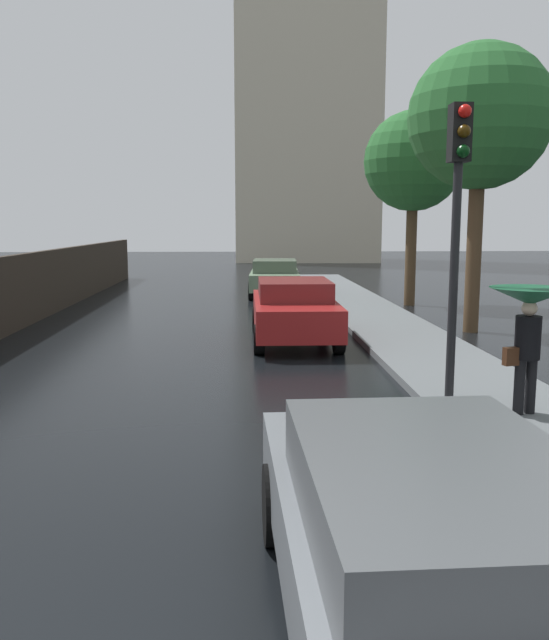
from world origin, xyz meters
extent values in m
cube|color=slate|center=(2.60, 21.78, 0.61)|extent=(1.97, 4.43, 0.59)
cube|color=#4D5C49|center=(2.58, 21.45, 1.13)|extent=(1.65, 2.20, 0.44)
cylinder|color=black|center=(1.88, 23.26, 0.32)|extent=(0.25, 0.65, 0.63)
cylinder|color=black|center=(3.48, 23.17, 0.32)|extent=(0.25, 0.65, 0.63)
cylinder|color=black|center=(1.72, 20.39, 0.32)|extent=(0.25, 0.65, 0.63)
cylinder|color=black|center=(3.33, 20.31, 0.32)|extent=(0.25, 0.65, 0.63)
cube|color=slate|center=(2.52, 1.43, 0.62)|extent=(1.89, 4.59, 0.57)
cube|color=#494D50|center=(2.53, 1.32, 1.13)|extent=(1.63, 2.49, 0.45)
cylinder|color=black|center=(1.67, 2.92, 0.34)|extent=(0.24, 0.68, 0.68)
cylinder|color=black|center=(3.31, 2.95, 0.34)|extent=(0.24, 0.68, 0.68)
cube|color=maroon|center=(2.56, 12.29, 0.64)|extent=(1.81, 4.27, 0.67)
cube|color=maroon|center=(2.56, 12.31, 1.19)|extent=(1.59, 2.12, 0.43)
cylinder|color=black|center=(1.75, 13.70, 0.31)|extent=(0.22, 0.62, 0.61)
cylinder|color=black|center=(3.39, 13.69, 0.31)|extent=(0.22, 0.62, 0.61)
cylinder|color=black|center=(1.73, 10.89, 0.31)|extent=(0.22, 0.62, 0.61)
cylinder|color=black|center=(3.37, 10.88, 0.31)|extent=(0.22, 0.62, 0.61)
cylinder|color=black|center=(5.05, 6.01, 0.51)|extent=(0.14, 0.14, 0.75)
cylinder|color=black|center=(5.23, 6.05, 0.51)|extent=(0.14, 0.14, 0.75)
cylinder|color=black|center=(5.14, 6.03, 1.17)|extent=(0.33, 0.33, 0.57)
sphere|color=beige|center=(5.14, 6.03, 1.56)|extent=(0.20, 0.20, 0.20)
cube|color=#3F2314|center=(4.90, 5.97, 0.94)|extent=(0.22, 0.15, 0.24)
cylinder|color=#4C4C51|center=(5.14, 6.03, 1.47)|extent=(0.02, 0.02, 0.71)
cone|color=#144C2D|center=(5.14, 6.03, 1.72)|extent=(1.04, 1.04, 0.22)
cylinder|color=black|center=(4.26, 6.45, 1.80)|extent=(0.12, 0.12, 3.32)
cube|color=black|center=(4.26, 6.45, 3.83)|extent=(0.26, 0.26, 0.75)
sphere|color=red|center=(4.26, 6.28, 4.08)|extent=(0.17, 0.17, 0.17)
sphere|color=#392405|center=(4.26, 6.28, 3.83)|extent=(0.17, 0.17, 0.17)
sphere|color=black|center=(4.26, 6.28, 3.58)|extent=(0.17, 0.17, 0.17)
cylinder|color=#4C3823|center=(7.04, 13.40, 1.98)|extent=(0.36, 0.36, 3.96)
sphere|color=#28662D|center=(7.04, 13.40, 5.14)|extent=(3.39, 3.39, 3.39)
cylinder|color=#4C3823|center=(6.88, 18.72, 1.76)|extent=(0.35, 0.35, 3.52)
sphere|color=#28662D|center=(6.88, 18.72, 4.62)|extent=(3.16, 3.16, 3.16)
cube|color=beige|center=(6.05, 44.67, 16.44)|extent=(10.13, 7.03, 32.88)
camera|label=1|loc=(1.39, -2.20, 2.66)|focal=36.47mm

